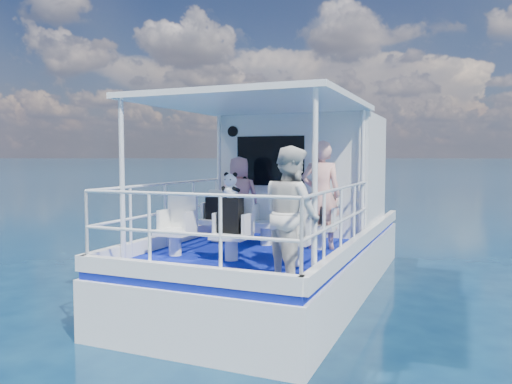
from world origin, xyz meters
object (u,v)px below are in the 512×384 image
backpack_center (230,215)px  panda (231,185)px  passenger_stbd_aft (291,214)px  passenger_port_fwd (239,197)px

backpack_center → panda: panda is taller
passenger_stbd_aft → backpack_center: bearing=7.6°
passenger_stbd_aft → backpack_center: 1.38m
passenger_port_fwd → panda: 1.98m
panda → backpack_center: bearing=127.3°
passenger_port_fwd → backpack_center: size_ratio=2.96×
passenger_port_fwd → panda: passenger_port_fwd is taller
backpack_center → panda: (0.02, -0.02, 0.41)m
passenger_port_fwd → panda: bearing=99.4°
passenger_stbd_aft → backpack_center: size_ratio=3.20×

